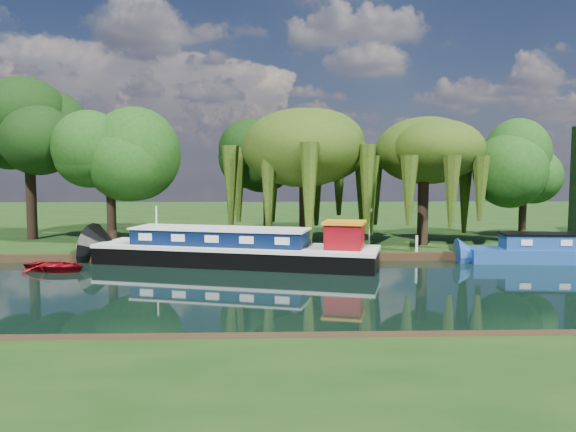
{
  "coord_description": "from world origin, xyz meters",
  "views": [
    {
      "loc": [
        -5.73,
        -24.66,
        5.42
      ],
      "look_at": [
        -4.78,
        6.41,
        2.8
      ],
      "focal_mm": 35.0,
      "sensor_mm": 36.0,
      "label": 1
    }
  ],
  "objects": [
    {
      "name": "tree_far_left",
      "position": [
        -16.4,
        13.06,
        6.46
      ],
      "size": [
        5.46,
        5.46,
        8.79
      ],
      "color": "black",
      "rests_on": "far_bank"
    },
    {
      "name": "lamppost",
      "position": [
        0.5,
        10.5,
        2.42
      ],
      "size": [
        0.36,
        0.36,
        2.56
      ],
      "color": "silver",
      "rests_on": "far_bank"
    },
    {
      "name": "red_dinghy",
      "position": [
        -17.19,
        5.25,
        0.0
      ],
      "size": [
        4.09,
        3.48,
        0.72
      ],
      "primitive_type": "imported",
      "rotation": [
        0.0,
        0.0,
        1.24
      ],
      "color": "maroon",
      "rests_on": "ground"
    },
    {
      "name": "willow_left",
      "position": [
        -3.49,
        12.51,
        6.61
      ],
      "size": [
        7.07,
        7.07,
        8.47
      ],
      "color": "black",
      "rests_on": "far_bank"
    },
    {
      "name": "dutch_barge",
      "position": [
        -7.64,
        6.87,
        0.84
      ],
      "size": [
        16.5,
        7.69,
        3.4
      ],
      "rotation": [
        0.0,
        0.0,
        -0.26
      ],
      "color": "black",
      "rests_on": "ground"
    },
    {
      "name": "mooring_posts",
      "position": [
        -0.5,
        8.4,
        0.95
      ],
      "size": [
        19.16,
        0.16,
        1.0
      ],
      "color": "silver",
      "rests_on": "far_bank"
    },
    {
      "name": "tree_far_back",
      "position": [
        -22.66,
        15.43,
        7.52
      ],
      "size": [
        6.04,
        6.04,
        10.16
      ],
      "color": "black",
      "rests_on": "far_bank"
    },
    {
      "name": "willow_right",
      "position": [
        4.25,
        11.74,
        5.96
      ],
      "size": [
        6.2,
        6.2,
        7.56
      ],
      "color": "black",
      "rests_on": "far_bank"
    },
    {
      "name": "tree_far_mid",
      "position": [
        -6.03,
        18.49,
        5.96
      ],
      "size": [
        4.88,
        4.88,
        7.98
      ],
      "color": "black",
      "rests_on": "far_bank"
    },
    {
      "name": "far_bank",
      "position": [
        0.0,
        34.0,
        0.23
      ],
      "size": [
        120.0,
        52.0,
        0.45
      ],
      "primitive_type": "cube",
      "color": "black",
      "rests_on": "ground"
    },
    {
      "name": "ground",
      "position": [
        0.0,
        0.0,
        0.0
      ],
      "size": [
        120.0,
        120.0,
        0.0
      ],
      "primitive_type": "plane",
      "color": "black"
    },
    {
      "name": "tree_far_right",
      "position": [
        11.19,
        12.39,
        5.35
      ],
      "size": [
        4.34,
        4.34,
        7.1
      ],
      "color": "black",
      "rests_on": "far_bank"
    }
  ]
}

